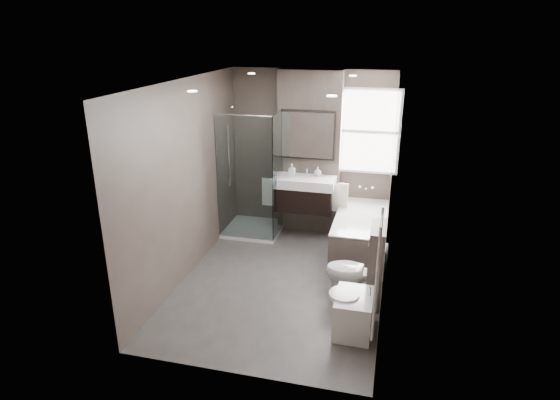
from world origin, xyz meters
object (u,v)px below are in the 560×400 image
(bidet, at_px, (353,313))
(toilet, at_px, (355,273))
(vanity, at_px, (304,193))
(bathtub, at_px, (360,232))

(bidet, bearing_deg, toilet, 93.77)
(vanity, relative_size, bidet, 1.66)
(bathtub, xyz_separation_m, toilet, (0.05, -1.37, 0.05))
(bathtub, xyz_separation_m, bidet, (0.09, -2.03, -0.08))
(bathtub, height_order, toilet, toilet)
(bathtub, bearing_deg, vanity, 160.63)
(vanity, bearing_deg, toilet, -60.24)
(vanity, xyz_separation_m, bathtub, (0.92, -0.33, -0.43))
(vanity, bearing_deg, bathtub, -19.37)
(vanity, xyz_separation_m, toilet, (0.97, -1.70, -0.37))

